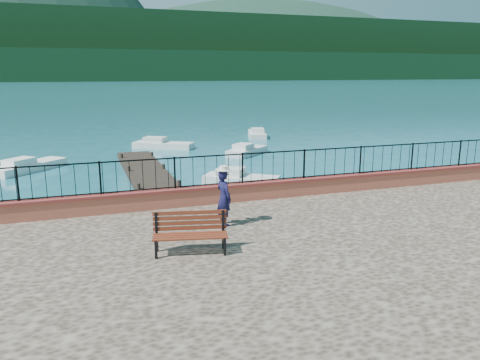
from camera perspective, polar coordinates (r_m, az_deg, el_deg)
ground at (r=12.60m, az=7.32°, el=-11.89°), size 2000.00×2000.00×0.00m
parapet at (r=15.30m, az=1.35°, el=-1.33°), size 28.00×0.46×0.58m
railing at (r=15.13m, az=1.37°, el=1.48°), size 27.00×0.05×0.95m
dock at (r=23.00m, az=-10.62°, el=-0.10°), size 2.00×16.00×0.30m
far_forest at (r=310.26m, az=-18.61°, el=13.06°), size 900.00×60.00×18.00m
foothills at (r=370.60m, az=-18.91°, el=14.94°), size 900.00×120.00×44.00m
companion_hill at (r=613.07m, az=2.54°, el=12.52°), size 448.00×384.00×180.00m
park_bench at (r=10.91m, az=-6.06°, el=-7.41°), size 1.79×0.91×0.95m
person at (r=12.65m, az=-1.98°, el=-2.19°), size 0.50×0.63×1.53m
hat at (r=12.46m, az=-2.01°, el=1.48°), size 0.44×0.44×0.12m
boat_0 at (r=18.31m, az=-15.23°, el=-2.92°), size 3.62×2.08×0.80m
boat_1 at (r=22.44m, az=0.17°, el=0.45°), size 3.65×3.16×0.80m
boat_2 at (r=30.69m, az=0.87°, el=3.87°), size 3.41×3.18×0.80m
boat_3 at (r=28.12m, az=-24.30°, el=1.86°), size 3.87×3.95×0.80m
boat_4 at (r=33.71m, az=-9.33°, el=4.52°), size 4.30×3.39×0.80m
boat_5 at (r=39.25m, az=2.10°, el=5.87°), size 2.37×4.05×0.80m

